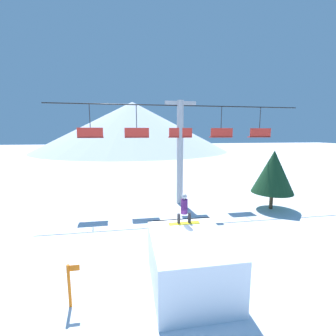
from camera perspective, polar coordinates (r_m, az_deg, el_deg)
The scene contains 7 objects.
ground_plane at distance 9.93m, azimuth -2.60°, elevation -25.66°, with size 220.00×220.00×0.00m, color white.
mountain_ridge at distance 74.88m, azimuth -8.94°, elevation 10.39°, with size 60.16×60.16×15.44m.
snow_ramp at distance 8.96m, azimuth 5.51°, elevation -22.63°, with size 2.77×3.61×1.90m.
snowboarder at distance 9.42m, azimuth 4.14°, elevation -10.33°, with size 1.30×0.28×1.27m.
chairlift at distance 17.59m, azimuth 3.10°, elevation 6.06°, with size 19.59×0.51×8.09m.
pine_tree_near at distance 18.18m, azimuth 25.16°, elevation -0.87°, with size 2.98×2.98×4.39m.
trail_marker at distance 8.76m, azimuth -23.71°, elevation -25.44°, with size 0.41×0.10×1.47m.
Camera 1 is at (-0.95, -8.13, 5.63)m, focal length 24.00 mm.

